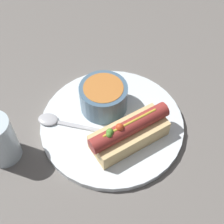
% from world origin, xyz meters
% --- Properties ---
extents(ground_plane, '(4.00, 4.00, 0.00)m').
position_xyz_m(ground_plane, '(0.00, 0.00, 0.00)').
color(ground_plane, slate).
extents(dinner_plate, '(0.30, 0.30, 0.01)m').
position_xyz_m(dinner_plate, '(0.00, 0.00, 0.01)').
color(dinner_plate, white).
rests_on(dinner_plate, ground_plane).
extents(hot_dog, '(0.17, 0.08, 0.07)m').
position_xyz_m(hot_dog, '(0.01, -0.05, 0.04)').
color(hot_dog, '#E5C17F').
rests_on(hot_dog, dinner_plate).
extents(soup_bowl, '(0.10, 0.10, 0.06)m').
position_xyz_m(soup_bowl, '(0.00, 0.05, 0.05)').
color(soup_bowl, slate).
rests_on(soup_bowl, dinner_plate).
extents(spoon, '(0.16, 0.12, 0.01)m').
position_xyz_m(spoon, '(-0.10, 0.04, 0.02)').
color(spoon, '#B7B7BC').
rests_on(spoon, dinner_plate).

